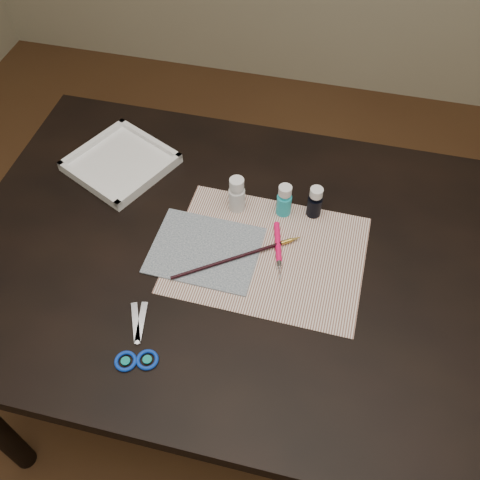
% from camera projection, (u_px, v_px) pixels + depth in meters
% --- Properties ---
extents(ground, '(3.50, 3.50, 0.02)m').
position_uv_depth(ground, '(240.00, 386.00, 1.82)').
color(ground, '#422614').
rests_on(ground, ground).
extents(table, '(1.30, 0.90, 0.75)m').
position_uv_depth(table, '(240.00, 332.00, 1.52)').
color(table, black).
rests_on(table, ground).
extents(paper, '(0.44, 0.34, 0.00)m').
position_uv_depth(paper, '(267.00, 254.00, 1.22)').
color(paper, silver).
rests_on(paper, table).
extents(canvas, '(0.25, 0.20, 0.00)m').
position_uv_depth(canvas, '(205.00, 250.00, 1.23)').
color(canvas, '#14283F').
rests_on(canvas, paper).
extents(paint_bottle_white, '(0.04, 0.04, 0.10)m').
position_uv_depth(paint_bottle_white, '(237.00, 194.00, 1.27)').
color(paint_bottle_white, silver).
rests_on(paint_bottle_white, table).
extents(paint_bottle_cyan, '(0.04, 0.04, 0.09)m').
position_uv_depth(paint_bottle_cyan, '(284.00, 200.00, 1.27)').
color(paint_bottle_cyan, '#20B0C0').
rests_on(paint_bottle_cyan, table).
extents(paint_bottle_navy, '(0.04, 0.04, 0.09)m').
position_uv_depth(paint_bottle_navy, '(315.00, 202.00, 1.26)').
color(paint_bottle_navy, black).
rests_on(paint_bottle_navy, table).
extents(paintbrush, '(0.27, 0.19, 0.01)m').
position_uv_depth(paintbrush, '(238.00, 257.00, 1.21)').
color(paintbrush, black).
rests_on(paintbrush, canvas).
extents(craft_knife, '(0.05, 0.16, 0.01)m').
position_uv_depth(craft_knife, '(278.00, 251.00, 1.22)').
color(craft_knife, '#EF0C52').
rests_on(craft_knife, paper).
extents(scissors, '(0.15, 0.20, 0.01)m').
position_uv_depth(scissors, '(134.00, 336.00, 1.09)').
color(scissors, silver).
rests_on(scissors, table).
extents(palette_tray, '(0.30, 0.30, 0.03)m').
position_uv_depth(palette_tray, '(121.00, 162.00, 1.39)').
color(palette_tray, white).
rests_on(palette_tray, table).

